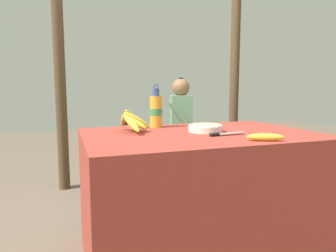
{
  "coord_description": "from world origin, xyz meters",
  "views": [
    {
      "loc": [
        -0.74,
        -1.55,
        1.01
      ],
      "look_at": [
        -0.18,
        0.05,
        0.8
      ],
      "focal_mm": 32.0,
      "sensor_mm": 36.0,
      "label": 1
    }
  ],
  "objects_px": {
    "banana_bunch_ripe": "(132,121)",
    "seated_vendor": "(176,125)",
    "water_bottle": "(156,111)",
    "support_post_far": "(235,70)",
    "banana_bunch_green": "(131,142)",
    "loose_banana_front": "(265,137)",
    "support_post_near": "(59,66)",
    "knife": "(222,134)",
    "wooden_bench": "(165,153)",
    "serving_bowl": "(205,128)"
  },
  "relations": [
    {
      "from": "loose_banana_front",
      "to": "knife",
      "type": "height_order",
      "value": "loose_banana_front"
    },
    {
      "from": "wooden_bench",
      "to": "banana_bunch_ripe",
      "type": "bearing_deg",
      "value": -117.67
    },
    {
      "from": "water_bottle",
      "to": "banana_bunch_ripe",
      "type": "bearing_deg",
      "value": -141.59
    },
    {
      "from": "serving_bowl",
      "to": "support_post_far",
      "type": "distance_m",
      "value": 1.98
    },
    {
      "from": "serving_bowl",
      "to": "banana_bunch_green",
      "type": "relative_size",
      "value": 0.72
    },
    {
      "from": "seated_vendor",
      "to": "support_post_near",
      "type": "height_order",
      "value": "support_post_near"
    },
    {
      "from": "loose_banana_front",
      "to": "water_bottle",
      "type": "bearing_deg",
      "value": 117.86
    },
    {
      "from": "loose_banana_front",
      "to": "support_post_near",
      "type": "height_order",
      "value": "support_post_near"
    },
    {
      "from": "banana_bunch_ripe",
      "to": "wooden_bench",
      "type": "height_order",
      "value": "banana_bunch_ripe"
    },
    {
      "from": "banana_bunch_green",
      "to": "banana_bunch_ripe",
      "type": "bearing_deg",
      "value": -101.62
    },
    {
      "from": "serving_bowl",
      "to": "banana_bunch_green",
      "type": "distance_m",
      "value": 1.28
    },
    {
      "from": "water_bottle",
      "to": "wooden_bench",
      "type": "relative_size",
      "value": 0.2
    },
    {
      "from": "serving_bowl",
      "to": "knife",
      "type": "xyz_separation_m",
      "value": [
        0.02,
        -0.16,
        -0.02
      ]
    },
    {
      "from": "loose_banana_front",
      "to": "knife",
      "type": "relative_size",
      "value": 0.83
    },
    {
      "from": "banana_bunch_ripe",
      "to": "serving_bowl",
      "type": "distance_m",
      "value": 0.44
    },
    {
      "from": "banana_bunch_ripe",
      "to": "seated_vendor",
      "type": "bearing_deg",
      "value": 57.64
    },
    {
      "from": "seated_vendor",
      "to": "support_post_near",
      "type": "relative_size",
      "value": 0.46
    },
    {
      "from": "banana_bunch_green",
      "to": "loose_banana_front",
      "type": "bearing_deg",
      "value": -78.71
    },
    {
      "from": "loose_banana_front",
      "to": "banana_bunch_green",
      "type": "relative_size",
      "value": 0.66
    },
    {
      "from": "loose_banana_front",
      "to": "wooden_bench",
      "type": "height_order",
      "value": "loose_banana_front"
    },
    {
      "from": "banana_bunch_ripe",
      "to": "support_post_far",
      "type": "height_order",
      "value": "support_post_far"
    },
    {
      "from": "knife",
      "to": "banana_bunch_green",
      "type": "relative_size",
      "value": 0.79
    },
    {
      "from": "serving_bowl",
      "to": "banana_bunch_ripe",
      "type": "bearing_deg",
      "value": 162.37
    },
    {
      "from": "banana_bunch_ripe",
      "to": "knife",
      "type": "distance_m",
      "value": 0.53
    },
    {
      "from": "loose_banana_front",
      "to": "support_post_far",
      "type": "relative_size",
      "value": 0.07
    },
    {
      "from": "water_bottle",
      "to": "support_post_near",
      "type": "relative_size",
      "value": 0.12
    },
    {
      "from": "wooden_bench",
      "to": "seated_vendor",
      "type": "bearing_deg",
      "value": -9.74
    },
    {
      "from": "banana_bunch_ripe",
      "to": "support_post_far",
      "type": "distance_m",
      "value": 2.15
    },
    {
      "from": "banana_bunch_ripe",
      "to": "banana_bunch_green",
      "type": "distance_m",
      "value": 1.17
    },
    {
      "from": "serving_bowl",
      "to": "wooden_bench",
      "type": "xyz_separation_m",
      "value": [
        0.17,
        1.24,
        -0.42
      ]
    },
    {
      "from": "wooden_bench",
      "to": "banana_bunch_green",
      "type": "height_order",
      "value": "banana_bunch_green"
    },
    {
      "from": "serving_bowl",
      "to": "seated_vendor",
      "type": "distance_m",
      "value": 1.26
    },
    {
      "from": "support_post_near",
      "to": "support_post_far",
      "type": "distance_m",
      "value": 1.95
    },
    {
      "from": "serving_bowl",
      "to": "loose_banana_front",
      "type": "bearing_deg",
      "value": -70.35
    },
    {
      "from": "serving_bowl",
      "to": "loose_banana_front",
      "type": "height_order",
      "value": "serving_bowl"
    },
    {
      "from": "water_bottle",
      "to": "banana_bunch_green",
      "type": "xyz_separation_m",
      "value": [
        0.03,
        0.95,
        -0.37
      ]
    },
    {
      "from": "serving_bowl",
      "to": "seated_vendor",
      "type": "height_order",
      "value": "seated_vendor"
    },
    {
      "from": "water_bottle",
      "to": "support_post_far",
      "type": "relative_size",
      "value": 0.12
    },
    {
      "from": "knife",
      "to": "serving_bowl",
      "type": "bearing_deg",
      "value": 90.76
    },
    {
      "from": "support_post_near",
      "to": "support_post_far",
      "type": "height_order",
      "value": "same"
    },
    {
      "from": "seated_vendor",
      "to": "support_post_near",
      "type": "xyz_separation_m",
      "value": [
        -1.08,
        0.34,
        0.59
      ]
    },
    {
      "from": "banana_bunch_ripe",
      "to": "seated_vendor",
      "type": "height_order",
      "value": "seated_vendor"
    },
    {
      "from": "seated_vendor",
      "to": "banana_bunch_ripe",
      "type": "bearing_deg",
      "value": 74.24
    },
    {
      "from": "support_post_far",
      "to": "serving_bowl",
      "type": "bearing_deg",
      "value": -126.27
    },
    {
      "from": "banana_bunch_ripe",
      "to": "banana_bunch_green",
      "type": "bearing_deg",
      "value": 78.38
    },
    {
      "from": "wooden_bench",
      "to": "banana_bunch_green",
      "type": "distance_m",
      "value": 0.38
    },
    {
      "from": "banana_bunch_ripe",
      "to": "water_bottle",
      "type": "relative_size",
      "value": 1.15
    },
    {
      "from": "seated_vendor",
      "to": "banana_bunch_green",
      "type": "bearing_deg",
      "value": 14.73
    },
    {
      "from": "knife",
      "to": "banana_bunch_green",
      "type": "xyz_separation_m",
      "value": [
        -0.21,
        1.4,
        -0.27
      ]
    },
    {
      "from": "water_bottle",
      "to": "seated_vendor",
      "type": "distance_m",
      "value": 1.08
    }
  ]
}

